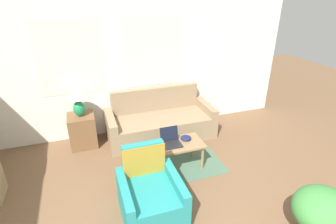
{
  "coord_description": "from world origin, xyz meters",
  "views": [
    {
      "loc": [
        -0.65,
        -1.09,
        2.62
      ],
      "look_at": [
        0.62,
        2.64,
        0.75
      ],
      "focal_mm": 28.0,
      "sensor_mm": 36.0,
      "label": 1
    }
  ],
  "objects": [
    {
      "name": "armchair",
      "position": [
        -0.05,
        1.36,
        0.26
      ],
      "size": [
        0.74,
        0.8,
        0.85
      ],
      "color": "teal",
      "rests_on": "ground_plane"
    },
    {
      "name": "snack_bowl",
      "position": [
        0.77,
        2.21,
        0.46
      ],
      "size": [
        0.17,
        0.17,
        0.06
      ],
      "color": "#191E4C",
      "rests_on": "coffee_table"
    },
    {
      "name": "table_lamp",
      "position": [
        -0.78,
        3.3,
        0.92
      ],
      "size": [
        0.33,
        0.33,
        0.52
      ],
      "color": "#1E8451",
      "rests_on": "side_table"
    },
    {
      "name": "couch",
      "position": [
        0.65,
        3.2,
        0.27
      ],
      "size": [
        2.01,
        0.84,
        0.89
      ],
      "color": "#937A5B",
      "rests_on": "ground_plane"
    },
    {
      "name": "side_table",
      "position": [
        -0.78,
        3.3,
        0.3
      ],
      "size": [
        0.46,
        0.46,
        0.6
      ],
      "color": "brown",
      "rests_on": "ground_plane"
    },
    {
      "name": "wall_back",
      "position": [
        -0.0,
        3.63,
        1.31
      ],
      "size": [
        6.83,
        0.06,
        2.6
      ],
      "color": "white",
      "rests_on": "ground_plane"
    },
    {
      "name": "cup_navy",
      "position": [
        0.29,
        2.07,
        0.48
      ],
      "size": [
        0.08,
        0.08,
        0.09
      ],
      "color": "#B23D38",
      "rests_on": "coffee_table"
    },
    {
      "name": "potted_plant",
      "position": [
        1.59,
        0.33,
        0.44
      ],
      "size": [
        0.64,
        0.64,
        0.71
      ],
      "color": "#996B42",
      "rests_on": "ground_plane"
    },
    {
      "name": "rug",
      "position": [
        0.59,
        2.64,
        0.0
      ],
      "size": [
        1.5,
        1.84,
        0.01
      ],
      "color": "#476651",
      "rests_on": "ground_plane"
    },
    {
      "name": "laptop",
      "position": [
        0.51,
        2.17,
        0.49
      ],
      "size": [
        0.29,
        0.29,
        0.24
      ],
      "color": "black",
      "rests_on": "coffee_table"
    },
    {
      "name": "coffee_table",
      "position": [
        0.59,
        2.14,
        0.37
      ],
      "size": [
        0.83,
        0.47,
        0.43
      ],
      "color": "#8E704C",
      "rests_on": "ground_plane"
    }
  ]
}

